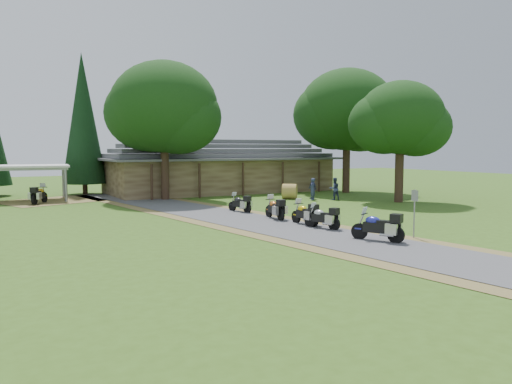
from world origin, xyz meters
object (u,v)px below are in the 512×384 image
motorcycle_row_e (240,203)px  motorcycle_row_c (305,212)px  carport (25,183)px  hay_bale (290,191)px  motorcycle_row_d (275,207)px  lodge (220,165)px  motorcycle_row_b (322,216)px  motorcycle_row_a (377,225)px  motorcycle_carport_a (39,194)px

motorcycle_row_e → motorcycle_row_c: bearing=169.3°
carport → hay_bale: 20.41m
motorcycle_row_d → motorcycle_row_e: size_ratio=1.11×
lodge → motorcycle_row_b: size_ratio=11.64×
lodge → motorcycle_row_b: bearing=-102.4°
motorcycle_row_e → hay_bale: same height
motorcycle_row_c → lodge: bearing=-15.0°
motorcycle_row_a → hay_bale: motorcycle_row_a is taller
hay_bale → motorcycle_carport_a: bearing=161.3°
lodge → motorcycle_carport_a: size_ratio=10.18×
lodge → hay_bale: size_ratio=17.72×
carport → motorcycle_row_e: (11.25, -13.91, -0.77)m
motorcycle_row_c → motorcycle_row_e: size_ratio=1.09×
lodge → motorcycle_row_c: 21.25m
hay_bale → motorcycle_row_e: bearing=-143.7°
motorcycle_row_c → motorcycle_carport_a: bearing=30.1°
motorcycle_row_a → hay_bale: bearing=-47.6°
carport → motorcycle_row_d: 21.13m
motorcycle_row_c → hay_bale: bearing=-31.5°
carport → lodge: bearing=6.7°
lodge → motorcycle_row_a: lodge is taller
lodge → motorcycle_row_c: (-4.86, -20.61, -1.79)m
motorcycle_row_d → hay_bale: motorcycle_row_d is taller
lodge → motorcycle_carport_a: (-15.88, -2.86, -1.73)m
motorcycle_row_b → motorcycle_row_c: (-0.01, 1.49, 0.03)m
motorcycle_row_e → hay_bale: (7.25, 5.32, 0.00)m
motorcycle_row_b → motorcycle_carport_a: 22.18m
motorcycle_row_c → motorcycle_carport_a: (-11.02, 17.75, 0.06)m
motorcycle_carport_a → motorcycle_row_d: bearing=-114.7°
carport → motorcycle_row_e: size_ratio=3.59×
carport → motorcycle_row_d: bearing=-51.3°
hay_bale → motorcycle_row_a: bearing=-111.3°
motorcycle_row_d → motorcycle_row_b: bearing=-170.9°
lodge → motorcycle_row_d: size_ratio=10.93×
motorcycle_row_a → hay_bale: 18.39m
motorcycle_row_e → motorcycle_carport_a: motorcycle_carport_a is taller
lodge → motorcycle_carport_a: 16.23m
lodge → carport: lodge is taller
motorcycle_row_d → motorcycle_carport_a: size_ratio=0.93×
motorcycle_row_b → motorcycle_row_d: 4.11m
motorcycle_row_a → hay_bale: size_ratio=1.73×
motorcycle_row_a → lodge: bearing=-36.8°
motorcycle_row_e → motorcycle_row_a: bearing=167.5°
motorcycle_row_a → motorcycle_row_b: size_ratio=1.13×
motorcycle_row_d → hay_bale: bearing=-31.9°
motorcycle_row_b → motorcycle_row_c: motorcycle_row_c is taller
motorcycle_carport_a → hay_bale: bearing=-78.9°
motorcycle_row_a → motorcycle_row_e: bearing=-23.5°
motorcycle_row_a → motorcycle_carport_a: (-11.07, 23.15, 0.01)m
carport → motorcycle_row_c: (11.77, -20.31, -0.71)m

